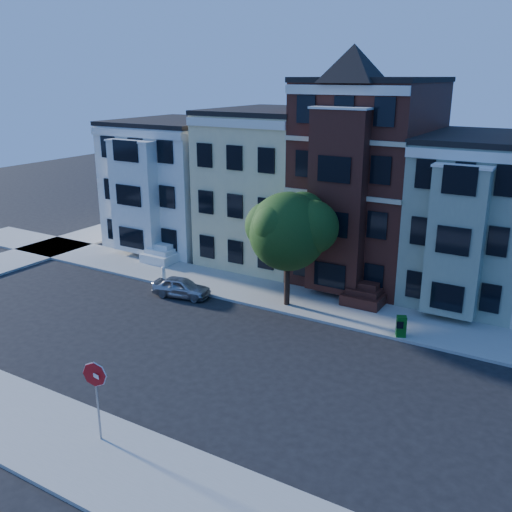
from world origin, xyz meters
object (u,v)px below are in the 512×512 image
Objects in this scene: parked_car at (181,287)px; fire_hydrant at (164,275)px; stop_sign at (97,396)px; street_tree at (288,237)px; newspaper_box at (401,326)px.

fire_hydrant is (-2.38, 1.25, -0.07)m from parked_car.
parked_car is at bearing 125.55° from stop_sign.
street_tree is at bearing -83.53° from parked_car.
fire_hydrant is 16.27m from stop_sign.
newspaper_box is at bearing -6.09° from street_tree.
parked_car is at bearing -27.62° from fire_hydrant.
street_tree is at bearing 100.01° from stop_sign.
newspaper_box is at bearing -95.57° from parked_car.
parked_car is 1.02× the size of stop_sign.
parked_car is 4.67× the size of fire_hydrant.
stop_sign is (6.23, -12.49, 1.26)m from parked_car.
fire_hydrant is at bearing 131.12° from stop_sign.
stop_sign is at bearing -57.91° from fire_hydrant.
street_tree is 7.17m from parked_car.
street_tree is 2.31× the size of stop_sign.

